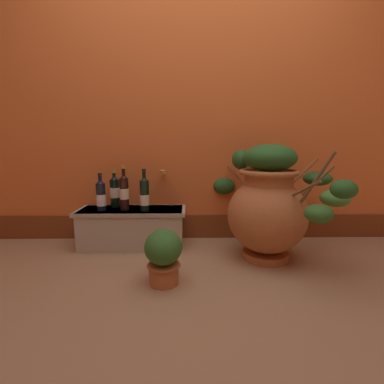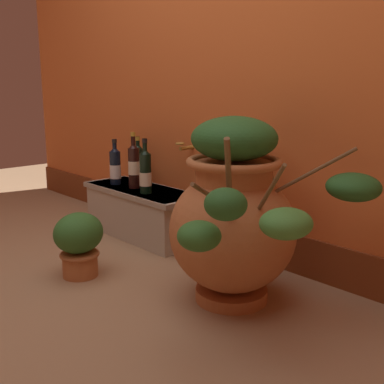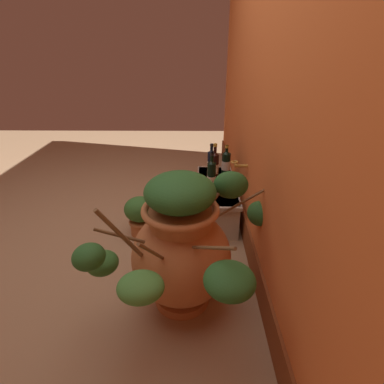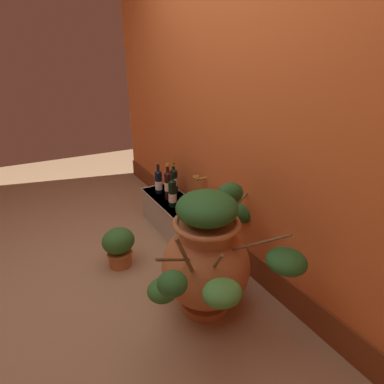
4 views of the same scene
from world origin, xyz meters
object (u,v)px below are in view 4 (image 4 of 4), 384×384
at_px(wine_bottle_middle, 159,181).
at_px(wine_bottle_left, 172,193).
at_px(terracotta_urn, 208,256).
at_px(potted_shrub, 119,246).
at_px(wine_bottle_right, 168,184).
at_px(wine_bottle_back, 174,180).

bearing_deg(wine_bottle_middle, wine_bottle_left, -2.69).
distance_m(terracotta_urn, wine_bottle_left, 0.93).
distance_m(wine_bottle_left, potted_shrub, 0.65).
bearing_deg(terracotta_urn, wine_bottle_middle, 170.09).
relative_size(wine_bottle_middle, potted_shrub, 0.89).
relative_size(wine_bottle_middle, wine_bottle_right, 0.84).
bearing_deg(wine_bottle_left, terracotta_urn, -12.54).
xyz_separation_m(terracotta_urn, potted_shrub, (-0.71, -0.36, -0.22)).
xyz_separation_m(wine_bottle_left, potted_shrub, (0.19, -0.57, -0.26)).
bearing_deg(wine_bottle_left, wine_bottle_back, 151.40).
relative_size(wine_bottle_middle, wine_bottle_back, 0.96).
bearing_deg(terracotta_urn, wine_bottle_right, 167.49).
height_order(terracotta_urn, wine_bottle_right, terracotta_urn).
xyz_separation_m(wine_bottle_left, wine_bottle_middle, (-0.34, 0.02, -0.01)).
xyz_separation_m(wine_bottle_middle, wine_bottle_back, (0.07, 0.13, 0.01)).
relative_size(wine_bottle_left, wine_bottle_middle, 1.11).
bearing_deg(wine_bottle_right, wine_bottle_middle, -173.64).
bearing_deg(wine_bottle_back, wine_bottle_middle, -120.01).
distance_m(wine_bottle_left, wine_bottle_middle, 0.34).
relative_size(wine_bottle_right, wine_bottle_back, 1.14).
bearing_deg(wine_bottle_middle, terracotta_urn, -9.91).
distance_m(wine_bottle_back, potted_shrub, 0.88).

